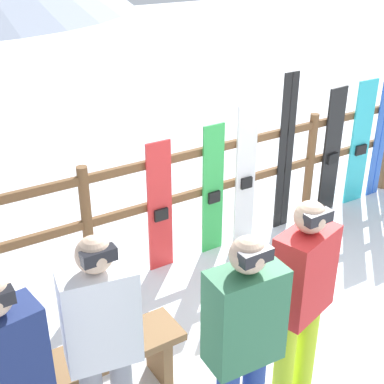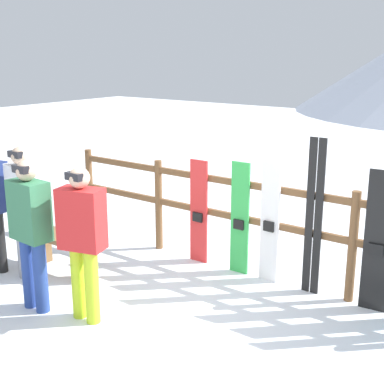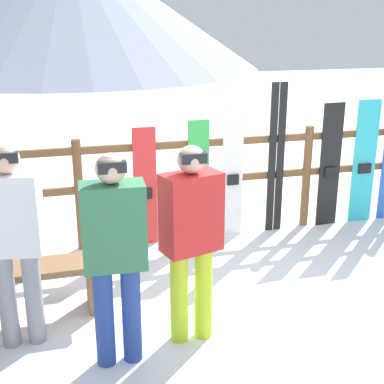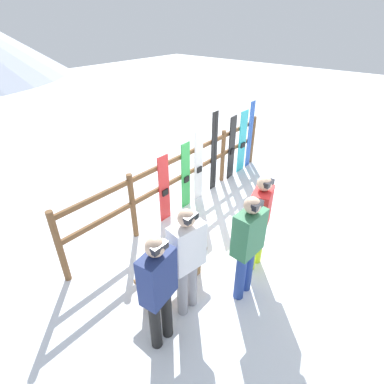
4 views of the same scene
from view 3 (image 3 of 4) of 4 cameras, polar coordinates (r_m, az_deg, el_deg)
name	(u,v)px [view 3 (image 3 of 4)]	position (r m, az deg, el deg)	size (l,w,h in m)	color
ground_plane	(248,302)	(5.04, 5.98, -11.60)	(40.00, 40.00, 0.00)	white
mountain_backdrop	(72,5)	(27.73, -12.63, 18.88)	(18.00, 18.00, 6.00)	#B2BCD1
fence	(199,176)	(6.17, 0.78, 1.72)	(5.58, 0.10, 1.26)	brown
bench	(41,279)	(4.84, -15.86, -8.94)	(1.15, 0.36, 0.48)	brown
person_plaid_green	(115,248)	(3.85, -8.25, -5.89)	(0.46, 0.27, 1.63)	navy
person_red	(191,232)	(4.10, -0.08, -4.34)	(0.50, 0.36, 1.61)	#B7D826
person_white	(13,234)	(4.24, -18.53, -4.27)	(0.47, 0.32, 1.63)	gray
snowboard_red	(145,188)	(5.99, -5.01, 0.47)	(0.26, 0.05, 1.36)	red
snowboard_green	(198,181)	(6.12, 0.69, 1.16)	(0.25, 0.06, 1.41)	green
snowboard_white	(232,173)	(6.22, 4.34, 2.02)	(0.24, 0.06, 1.54)	white
ski_pair_black	(276,159)	(6.39, 8.98, 3.51)	(0.20, 0.02, 1.79)	black
snowboard_black_stripe	(330,166)	(6.74, 14.50, 2.73)	(0.28, 0.07, 1.53)	black
snowboard_cyan	(364,162)	(6.98, 17.89, 3.03)	(0.30, 0.06, 1.55)	#2DBFCC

